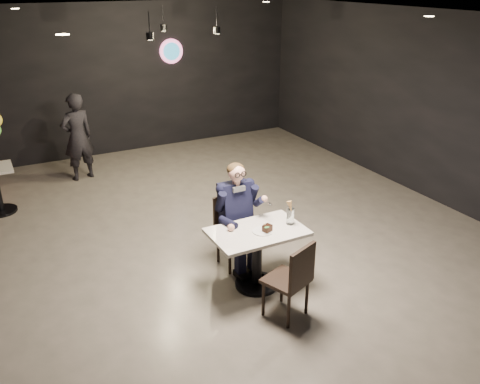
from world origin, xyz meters
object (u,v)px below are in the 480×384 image
passerby (78,137)px  chair_near (286,279)px  chair_far (236,233)px  seated_man (236,214)px  sundae_glass (290,216)px  main_table (257,259)px

passerby → chair_near: bearing=87.4°
chair_far → seated_man: 0.26m
chair_far → seated_man: size_ratio=0.64×
sundae_glass → main_table: bearing=175.5°
chair_far → seated_man: seated_man is taller
chair_near → sundae_glass: sundae_glass is taller
main_table → seated_man: (0.00, 0.55, 0.34)m
main_table → passerby: 4.71m
seated_man → chair_far: bearing=0.0°
chair_near → passerby: 5.32m
seated_man → passerby: (-1.12, 4.01, 0.07)m
main_table → sundae_glass: size_ratio=5.46×
passerby → main_table: bearing=89.1°
chair_near → seated_man: seated_man is taller
chair_far → passerby: size_ratio=0.58×
chair_far → chair_near: same height
main_table → chair_far: chair_far is taller
sundae_glass → passerby: size_ratio=0.13×
chair_near → sundae_glass: size_ratio=4.57×
chair_far → sundae_glass: sundae_glass is taller
seated_man → sundae_glass: size_ratio=7.15×
seated_man → passerby: passerby is taller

